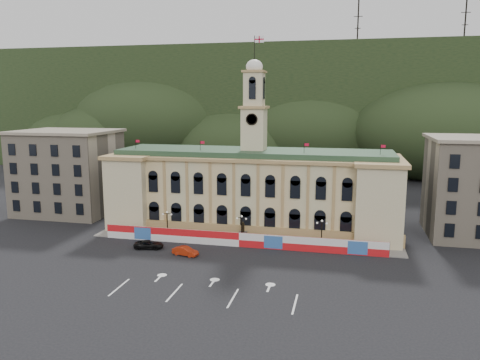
% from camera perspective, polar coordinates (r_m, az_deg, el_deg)
% --- Properties ---
extents(ground, '(260.00, 260.00, 0.00)m').
position_cam_1_polar(ground, '(68.49, -2.98, -11.89)').
color(ground, black).
rests_on(ground, ground).
extents(lane_markings, '(26.00, 10.00, 0.02)m').
position_cam_1_polar(lane_markings, '(64.06, -4.23, -13.49)').
color(lane_markings, white).
rests_on(lane_markings, ground).
extents(hill_ridge, '(230.00, 80.00, 64.00)m').
position_cam_1_polar(hill_ridge, '(184.10, 7.43, 7.91)').
color(hill_ridge, black).
rests_on(hill_ridge, ground).
extents(city_hall, '(56.20, 17.60, 37.10)m').
position_cam_1_polar(city_hall, '(92.19, 1.64, -1.11)').
color(city_hall, '#C7BF8F').
rests_on(city_hall, ground).
extents(side_building_left, '(21.00, 17.00, 18.60)m').
position_cam_1_polar(side_building_left, '(111.35, -20.26, 0.95)').
color(side_building_left, tan).
rests_on(side_building_left, ground).
extents(hoarding_fence, '(50.00, 0.44, 2.50)m').
position_cam_1_polar(hoarding_fence, '(81.84, -0.06, -7.29)').
color(hoarding_fence, red).
rests_on(hoarding_fence, ground).
extents(pavement, '(56.00, 5.50, 0.16)m').
position_cam_1_polar(pavement, '(84.70, 0.31, -7.52)').
color(pavement, slate).
rests_on(pavement, ground).
extents(statue, '(1.40, 1.40, 3.72)m').
position_cam_1_polar(statue, '(84.61, 0.35, -6.76)').
color(statue, '#595651').
rests_on(statue, ground).
extents(lamp_left, '(1.96, 0.44, 5.15)m').
position_cam_1_polar(lamp_left, '(87.17, -8.85, -5.09)').
color(lamp_left, black).
rests_on(lamp_left, ground).
extents(lamp_center, '(1.96, 0.44, 5.15)m').
position_cam_1_polar(lamp_center, '(83.15, 0.20, -5.70)').
color(lamp_center, black).
rests_on(lamp_center, ground).
extents(lamp_right, '(1.96, 0.44, 5.15)m').
position_cam_1_polar(lamp_right, '(81.36, 9.92, -6.20)').
color(lamp_right, black).
rests_on(lamp_right, ground).
extents(red_sedan, '(3.57, 5.10, 1.45)m').
position_cam_1_polar(red_sedan, '(78.09, -6.68, -8.61)').
color(red_sedan, '#A2230B').
rests_on(red_sedan, ground).
extents(black_suv, '(4.12, 5.87, 1.40)m').
position_cam_1_polar(black_suv, '(82.51, -11.05, -7.73)').
color(black_suv, black).
rests_on(black_suv, ground).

